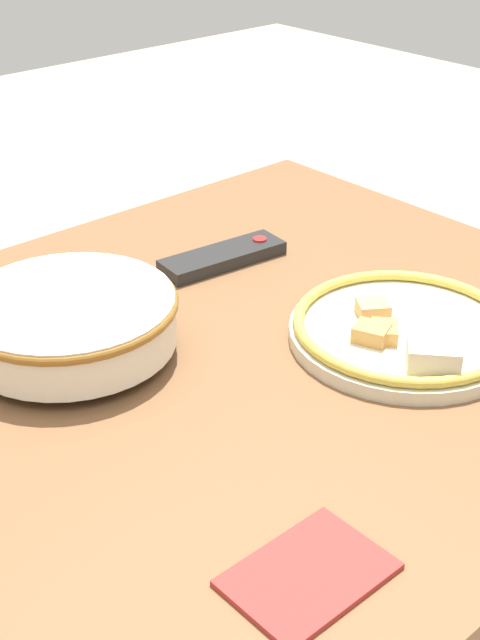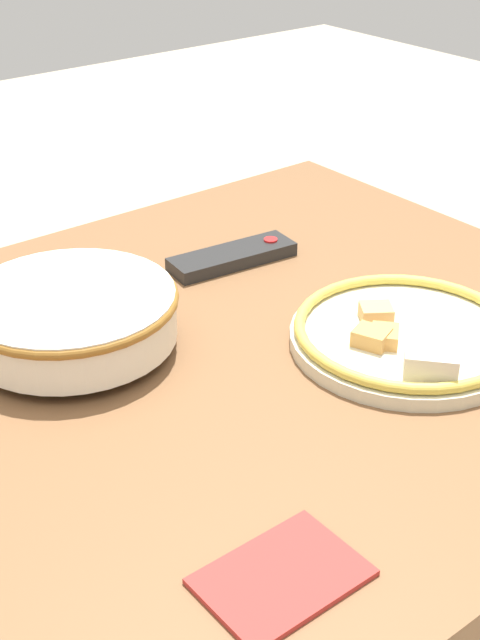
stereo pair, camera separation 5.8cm
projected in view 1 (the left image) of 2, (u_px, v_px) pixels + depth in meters
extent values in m
cube|color=brown|center=(187.00, 386.00, 1.09)|extent=(1.25, 0.93, 0.04)
cylinder|color=brown|center=(282.00, 351.00, 1.84)|extent=(0.06, 0.06, 0.68)
cylinder|color=silver|center=(73.00, 347.00, 1.11)|extent=(0.12, 0.12, 0.01)
cylinder|color=silver|center=(70.00, 321.00, 1.09)|extent=(0.26, 0.26, 0.06)
cylinder|color=#C67A33|center=(70.00, 324.00, 1.10)|extent=(0.24, 0.24, 0.05)
torus|color=#936023|center=(68.00, 305.00, 1.08)|extent=(0.27, 0.27, 0.01)
cylinder|color=beige|center=(404.00, 334.00, 1.14)|extent=(0.29, 0.29, 0.02)
torus|color=gold|center=(405.00, 323.00, 1.13)|extent=(0.29, 0.29, 0.01)
cube|color=tan|center=(373.00, 309.00, 1.16)|extent=(0.05, 0.05, 0.02)
cube|color=tan|center=(384.00, 332.00, 1.11)|extent=(0.05, 0.05, 0.02)
cube|color=silver|center=(433.00, 357.00, 1.04)|extent=(0.08, 0.08, 0.03)
cube|color=tan|center=(371.00, 333.00, 1.10)|extent=(0.05, 0.05, 0.02)
cube|color=black|center=(223.00, 257.00, 1.33)|extent=(0.20, 0.08, 0.02)
cylinder|color=red|center=(260.00, 239.00, 1.36)|extent=(0.02, 0.02, 0.00)
cube|color=#B2332D|center=(308.00, 575.00, 0.79)|extent=(0.14, 0.10, 0.01)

